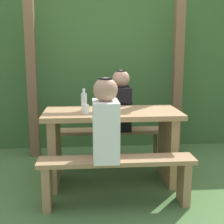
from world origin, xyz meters
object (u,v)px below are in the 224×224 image
Objects in this scene: picnic_table at (112,135)px; bench_near at (117,172)px; person_black_coat at (121,102)px; bottle_right at (110,102)px; person_white_shirt at (106,122)px; bottle_left at (84,101)px; drinking_glass at (86,109)px; bench_far at (108,139)px.

picnic_table is 1.00× the size of bench_near.
bottle_right is at bearing -106.98° from person_black_coat.
person_white_shirt is 1.07m from person_black_coat.
bench_near is 6.07× the size of bottle_left.
person_white_shirt is at bearing 178.08° from bench_near.
bottle_right is (0.25, 0.10, 0.05)m from drinking_glass.
drinking_glass reaches higher than bench_far.
person_white_shirt is at bearing -100.77° from picnic_table.
bottle_right is at bearing 80.63° from person_white_shirt.
bench_near is at bearing -98.18° from person_black_coat.
bottle_left is (-0.44, -0.48, 0.10)m from person_black_coat.
drinking_glass is (-0.42, -0.65, 0.05)m from person_black_coat.
bottle_right reaches higher than bottle_left.
bench_far is 5.89× the size of bottle_right.
picnic_table is at bearing 90.00° from bench_near.
person_black_coat is (0.25, 1.04, 0.00)m from person_white_shirt.
person_white_shirt is 0.43m from drinking_glass.
drinking_glass is at bearing 124.50° from bench_near.
bench_far is 0.48m from person_black_coat.
person_white_shirt is (-0.10, -0.52, 0.25)m from picnic_table.
person_black_coat is at bearing 73.02° from bottle_right.
bottle_right is (-0.02, -0.03, 0.35)m from picnic_table.
person_black_coat is 0.65m from bottle_left.
bench_near is 0.74m from bottle_right.
drinking_glass is at bearing -122.89° from person_black_coat.
person_black_coat is at bearing 73.92° from picnic_table.
person_white_shirt reaches higher than bench_near.
drinking_glass is (-0.27, -0.13, 0.30)m from picnic_table.
picnic_table is 0.56m from bench_far.
person_white_shirt is at bearing -103.46° from person_black_coat.
picnic_table is 0.46m from bottle_left.
bottle_left is (-0.29, -0.48, 0.56)m from bench_far.
bottle_right is (-0.17, -0.55, 0.10)m from person_black_coat.
bench_far is at bearing 88.13° from bottle_right.
picnic_table is 0.42m from drinking_glass.
person_black_coat reaches higher than drinking_glass.
bottle_left is at bearing 108.42° from person_white_shirt.
person_black_coat is at bearing -1.27° from bench_far.
bottle_right is (-0.02, -0.55, 0.56)m from bench_far.
bench_far is 0.87m from drinking_glass.
bottle_right is at bearing -15.50° from bottle_left.
bottle_right reaches higher than bench_far.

